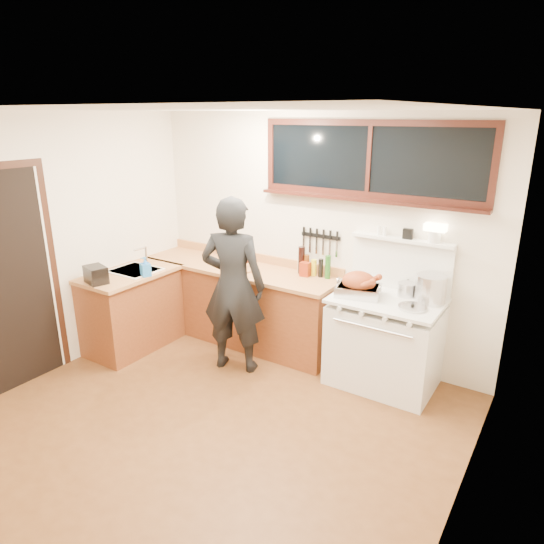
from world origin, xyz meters
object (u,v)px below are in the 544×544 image
Objects in this scene: vintage_stove at (385,340)px; man at (233,286)px; roast_turkey at (359,286)px; cutting_board at (237,264)px.

man is (-1.43, -0.55, 0.45)m from vintage_stove.
vintage_stove is 0.60m from roast_turkey.
vintage_stove is at bearing 1.28° from cutting_board.
man reaches higher than roast_turkey.
vintage_stove is 1.82m from cutting_board.
cutting_board is at bearing 178.54° from roast_turkey.
cutting_board is at bearing -178.72° from vintage_stove.
man is 3.86× the size of roast_turkey.
vintage_stove is 1.59m from man.
cutting_board is (-0.33, 0.51, 0.04)m from man.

